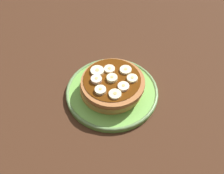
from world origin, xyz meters
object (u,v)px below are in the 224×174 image
(plate, at_px, (112,92))
(banana_slice_4, at_px, (115,94))
(banana_slice_3, at_px, (126,70))
(banana_slice_6, at_px, (96,80))
(banana_slice_7, at_px, (132,79))
(banana_slice_2, at_px, (100,90))
(banana_slice_5, at_px, (123,87))
(banana_slice_8, at_px, (97,71))
(banana_slice_1, at_px, (109,69))
(pancake_stack, at_px, (112,85))
(banana_slice_0, at_px, (113,78))

(plate, bearing_deg, banana_slice_4, -17.10)
(plate, distance_m, banana_slice_3, 0.07)
(banana_slice_6, height_order, banana_slice_7, banana_slice_6)
(banana_slice_3, bearing_deg, plate, -75.25)
(plate, distance_m, banana_slice_2, 0.07)
(plate, relative_size, banana_slice_5, 8.54)
(banana_slice_8, bearing_deg, banana_slice_5, 26.25)
(banana_slice_7, bearing_deg, banana_slice_1, -145.27)
(banana_slice_4, bearing_deg, pancake_stack, 163.26)
(banana_slice_2, bearing_deg, banana_slice_4, 46.72)
(plate, bearing_deg, banana_slice_7, 64.55)
(pancake_stack, distance_m, banana_slice_0, 0.03)
(banana_slice_0, relative_size, banana_slice_6, 1.00)
(banana_slice_4, bearing_deg, banana_slice_7, 113.82)
(banana_slice_0, relative_size, banana_slice_8, 0.79)
(pancake_stack, relative_size, banana_slice_8, 4.95)
(banana_slice_4, relative_size, banana_slice_5, 1.08)
(banana_slice_4, distance_m, banana_slice_8, 0.09)
(banana_slice_0, distance_m, banana_slice_6, 0.04)
(plate, xyz_separation_m, banana_slice_7, (0.02, 0.05, 0.05))
(banana_slice_6, bearing_deg, banana_slice_1, 114.01)
(banana_slice_3, height_order, banana_slice_7, same)
(banana_slice_4, xyz_separation_m, banana_slice_5, (-0.01, 0.03, 0.00))
(banana_slice_1, height_order, banana_slice_4, same)
(banana_slice_0, height_order, banana_slice_6, same)
(banana_slice_2, distance_m, banana_slice_7, 0.09)
(banana_slice_2, bearing_deg, banana_slice_0, 115.98)
(banana_slice_1, bearing_deg, banana_slice_2, -42.03)
(plate, distance_m, banana_slice_5, 0.07)
(banana_slice_3, distance_m, banana_slice_4, 0.08)
(banana_slice_7, xyz_separation_m, banana_slice_8, (-0.06, -0.07, 0.00))
(pancake_stack, height_order, banana_slice_3, banana_slice_3)
(banana_slice_3, bearing_deg, banana_slice_6, -90.47)
(pancake_stack, relative_size, banana_slice_5, 6.09)
(banana_slice_2, height_order, banana_slice_4, banana_slice_2)
(banana_slice_7, distance_m, banana_slice_8, 0.09)
(plate, xyz_separation_m, banana_slice_8, (-0.04, -0.02, 0.05))
(banana_slice_5, bearing_deg, plate, -158.94)
(pancake_stack, relative_size, banana_slice_1, 6.11)
(pancake_stack, height_order, banana_slice_4, banana_slice_4)
(plate, distance_m, banana_slice_7, 0.07)
(banana_slice_1, bearing_deg, banana_slice_0, -10.24)
(pancake_stack, relative_size, banana_slice_6, 6.29)
(plate, height_order, banana_slice_3, banana_slice_3)
(banana_slice_7, bearing_deg, banana_slice_6, -112.32)
(banana_slice_0, bearing_deg, banana_slice_8, -148.39)
(banana_slice_4, bearing_deg, banana_slice_6, -159.87)
(pancake_stack, xyz_separation_m, banana_slice_5, (0.04, 0.01, 0.03))
(plate, xyz_separation_m, banana_slice_4, (0.05, -0.01, 0.05))
(banana_slice_7, bearing_deg, banana_slice_3, -177.34)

